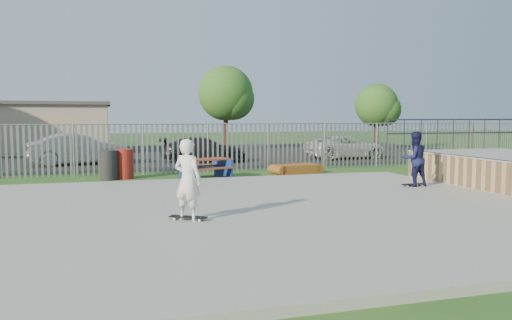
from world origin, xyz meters
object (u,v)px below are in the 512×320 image
object	(u,v)px
car_dark	(203,149)
skater_white	(188,180)
trash_bin_red	(124,164)
skater_navy	(414,159)
picnic_table	(206,169)
car_silver	(78,149)
tree_right	(377,106)
funbox	(296,169)
trash_bin_grey	(109,165)
car_white	(346,147)
tree_mid	(226,93)

from	to	relation	value
car_dark	skater_white	world-z (taller)	skater_white
trash_bin_red	skater_navy	size ratio (longest dim) A/B	0.65
picnic_table	car_silver	bearing A→B (deg)	109.19
tree_right	skater_navy	xyz separation A→B (m)	(-8.75, -17.60, -2.06)
car_dark	skater_navy	bearing A→B (deg)	-145.99
funbox	trash_bin_grey	distance (m)	7.32
car_dark	funbox	bearing A→B (deg)	-142.46
skater_white	skater_navy	bearing A→B (deg)	-116.12
tree_right	skater_white	distance (m)	26.37
car_dark	tree_right	xyz separation A→B (m)	(13.24, 6.08, 2.42)
funbox	skater_white	xyz separation A→B (m)	(-5.72, -8.68, 0.82)
car_dark	skater_navy	world-z (taller)	skater_navy
car_dark	tree_right	distance (m)	14.77
trash_bin_red	trash_bin_grey	size ratio (longest dim) A/B	1.02
funbox	trash_bin_grey	bearing A→B (deg)	169.04
trash_bin_red	skater_navy	bearing A→B (deg)	-33.80
funbox	skater_navy	distance (m)	5.91
trash_bin_grey	tree_right	xyz separation A→B (m)	(17.81, 12.10, 2.52)
funbox	skater_white	distance (m)	10.43
skater_white	tree_right	bearing A→B (deg)	-86.73
picnic_table	car_dark	xyz separation A→B (m)	(1.14, 6.72, 0.26)
trash_bin_red	car_white	distance (m)	13.05
tree_right	picnic_table	bearing A→B (deg)	-138.34
car_dark	tree_right	world-z (taller)	tree_right
car_dark	trash_bin_grey	bearing A→B (deg)	155.46
tree_mid	tree_right	size ratio (longest dim) A/B	1.26
trash_bin_red	trash_bin_grey	world-z (taller)	trash_bin_red
car_silver	skater_navy	distance (m)	15.72
funbox	tree_right	bearing A→B (deg)	37.17
car_silver	picnic_table	bearing A→B (deg)	-157.14
trash_bin_grey	car_dark	size ratio (longest dim) A/B	0.25
car_white	tree_right	world-z (taller)	tree_right
trash_bin_red	tree_mid	size ratio (longest dim) A/B	0.19
picnic_table	tree_right	world-z (taller)	tree_right
picnic_table	car_white	world-z (taller)	car_white
funbox	skater_white	size ratio (longest dim) A/B	1.13
trash_bin_red	car_silver	world-z (taller)	car_silver
car_dark	tree_mid	world-z (taller)	tree_mid
trash_bin_red	skater_navy	world-z (taller)	skater_navy
picnic_table	car_dark	world-z (taller)	car_dark
car_silver	car_dark	size ratio (longest dim) A/B	1.05
picnic_table	car_silver	world-z (taller)	car_silver
trash_bin_red	car_silver	distance (m)	6.33
skater_navy	skater_white	size ratio (longest dim) A/B	1.00
tree_mid	tree_right	world-z (taller)	tree_mid
trash_bin_grey	car_white	size ratio (longest dim) A/B	0.24
car_dark	tree_mid	xyz separation A→B (m)	(3.09, 8.47, 3.22)
car_silver	car_dark	distance (m)	5.98
funbox	car_white	size ratio (longest dim) A/B	0.43
picnic_table	trash_bin_grey	distance (m)	3.50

